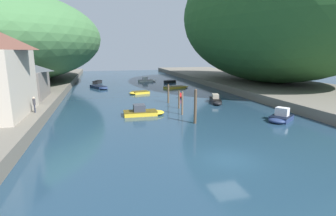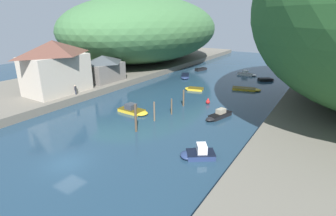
{
  "view_description": "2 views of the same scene",
  "coord_description": "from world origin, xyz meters",
  "px_view_note": "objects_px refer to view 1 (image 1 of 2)",
  "views": [
    {
      "loc": [
        -8.82,
        -16.13,
        7.67
      ],
      "look_at": [
        -0.7,
        14.91,
        0.75
      ],
      "focal_mm": 28.0,
      "sensor_mm": 36.0,
      "label": 1
    },
    {
      "loc": [
        21.14,
        -14.08,
        14.22
      ],
      "look_at": [
        0.91,
        17.7,
        0.87
      ],
      "focal_mm": 28.0,
      "sensor_mm": 36.0,
      "label": 2
    }
  ],
  "objects_px": {
    "boat_red_skiff": "(138,93)",
    "boat_yellow_tender": "(216,100)",
    "boat_open_rowboat": "(147,80)",
    "boat_navy_launch": "(281,117)",
    "boat_mid_channel": "(177,87)",
    "channel_buoy_near": "(181,96)",
    "boat_white_cruiser": "(100,87)",
    "person_on_quay": "(34,103)",
    "boat_cabin_cruiser": "(98,82)",
    "boathouse_shed": "(23,79)",
    "boat_small_dinghy": "(144,112)",
    "boat_near_quay": "(171,81)"
  },
  "relations": [
    {
      "from": "boat_red_skiff",
      "to": "boat_yellow_tender",
      "type": "height_order",
      "value": "boat_yellow_tender"
    },
    {
      "from": "boat_open_rowboat",
      "to": "boat_navy_launch",
      "type": "bearing_deg",
      "value": 8.07
    },
    {
      "from": "boat_mid_channel",
      "to": "channel_buoy_near",
      "type": "xyz_separation_m",
      "value": [
        -3.07,
        -12.32,
        0.21
      ]
    },
    {
      "from": "boat_mid_channel",
      "to": "channel_buoy_near",
      "type": "height_order",
      "value": "channel_buoy_near"
    },
    {
      "from": "boat_white_cruiser",
      "to": "channel_buoy_near",
      "type": "xyz_separation_m",
      "value": [
        13.04,
        -15.58,
        0.13
      ]
    },
    {
      "from": "boat_open_rowboat",
      "to": "person_on_quay",
      "type": "relative_size",
      "value": 2.76
    },
    {
      "from": "boat_open_rowboat",
      "to": "boat_cabin_cruiser",
      "type": "xyz_separation_m",
      "value": [
        -12.36,
        -0.28,
        -0.03
      ]
    },
    {
      "from": "boat_red_skiff",
      "to": "boat_mid_channel",
      "type": "relative_size",
      "value": 0.69
    },
    {
      "from": "boat_open_rowboat",
      "to": "channel_buoy_near",
      "type": "xyz_separation_m",
      "value": [
        1.03,
        -25.98,
        0.03
      ]
    },
    {
      "from": "channel_buoy_near",
      "to": "boathouse_shed",
      "type": "bearing_deg",
      "value": -177.41
    },
    {
      "from": "boathouse_shed",
      "to": "boat_small_dinghy",
      "type": "height_order",
      "value": "boathouse_shed"
    },
    {
      "from": "boat_yellow_tender",
      "to": "person_on_quay",
      "type": "bearing_deg",
      "value": 29.69
    },
    {
      "from": "boathouse_shed",
      "to": "boat_white_cruiser",
      "type": "relative_size",
      "value": 1.37
    },
    {
      "from": "boathouse_shed",
      "to": "boat_yellow_tender",
      "type": "bearing_deg",
      "value": -8.78
    },
    {
      "from": "boat_white_cruiser",
      "to": "boat_navy_launch",
      "type": "bearing_deg",
      "value": 94.47
    },
    {
      "from": "boat_red_skiff",
      "to": "boat_near_quay",
      "type": "bearing_deg",
      "value": -48.02
    },
    {
      "from": "boathouse_shed",
      "to": "boat_open_rowboat",
      "type": "height_order",
      "value": "boathouse_shed"
    },
    {
      "from": "boat_white_cruiser",
      "to": "boat_navy_launch",
      "type": "xyz_separation_m",
      "value": [
        19.49,
        -32.54,
        0.17
      ]
    },
    {
      "from": "channel_buoy_near",
      "to": "boat_red_skiff",
      "type": "bearing_deg",
      "value": 133.03
    },
    {
      "from": "boat_cabin_cruiser",
      "to": "boat_open_rowboat",
      "type": "bearing_deg",
      "value": 21.35
    },
    {
      "from": "boat_mid_channel",
      "to": "boat_navy_launch",
      "type": "xyz_separation_m",
      "value": [
        3.38,
        -29.28,
        0.24
      ]
    },
    {
      "from": "boathouse_shed",
      "to": "boat_navy_launch",
      "type": "distance_m",
      "value": 33.93
    },
    {
      "from": "boat_yellow_tender",
      "to": "person_on_quay",
      "type": "relative_size",
      "value": 3.08
    },
    {
      "from": "boat_white_cruiser",
      "to": "channel_buoy_near",
      "type": "height_order",
      "value": "channel_buoy_near"
    },
    {
      "from": "boat_white_cruiser",
      "to": "boat_cabin_cruiser",
      "type": "bearing_deg",
      "value": -114.47
    },
    {
      "from": "boat_yellow_tender",
      "to": "channel_buoy_near",
      "type": "distance_m",
      "value": 6.59
    },
    {
      "from": "boat_white_cruiser",
      "to": "person_on_quay",
      "type": "bearing_deg",
      "value": 49.07
    },
    {
      "from": "boat_open_rowboat",
      "to": "boat_cabin_cruiser",
      "type": "distance_m",
      "value": 12.36
    },
    {
      "from": "boat_navy_launch",
      "to": "channel_buoy_near",
      "type": "height_order",
      "value": "boat_navy_launch"
    },
    {
      "from": "boat_small_dinghy",
      "to": "boat_white_cruiser",
      "type": "relative_size",
      "value": 0.85
    },
    {
      "from": "boat_open_rowboat",
      "to": "channel_buoy_near",
      "type": "relative_size",
      "value": 4.37
    },
    {
      "from": "boat_navy_launch",
      "to": "boat_small_dinghy",
      "type": "bearing_deg",
      "value": 29.29
    },
    {
      "from": "boat_mid_channel",
      "to": "boat_open_rowboat",
      "type": "bearing_deg",
      "value": -177.42
    },
    {
      "from": "boat_mid_channel",
      "to": "boat_near_quay",
      "type": "distance_m",
      "value": 10.41
    },
    {
      "from": "boat_cabin_cruiser",
      "to": "boat_yellow_tender",
      "type": "bearing_deg",
      "value": -40.69
    },
    {
      "from": "boat_red_skiff",
      "to": "boat_yellow_tender",
      "type": "xyz_separation_m",
      "value": [
        10.12,
        -11.86,
        0.18
      ]
    },
    {
      "from": "boathouse_shed",
      "to": "boat_open_rowboat",
      "type": "xyz_separation_m",
      "value": [
        22.28,
        27.03,
        -3.6
      ]
    },
    {
      "from": "boat_navy_launch",
      "to": "boat_near_quay",
      "type": "bearing_deg",
      "value": -32.34
    },
    {
      "from": "channel_buoy_near",
      "to": "person_on_quay",
      "type": "relative_size",
      "value": 0.63
    },
    {
      "from": "boat_open_rowboat",
      "to": "boat_near_quay",
      "type": "xyz_separation_m",
      "value": [
        5.53,
        -3.34,
        -0.08
      ]
    },
    {
      "from": "boat_mid_channel",
      "to": "boat_open_rowboat",
      "type": "xyz_separation_m",
      "value": [
        -4.1,
        13.66,
        0.18
      ]
    },
    {
      "from": "boat_near_quay",
      "to": "boat_red_skiff",
      "type": "bearing_deg",
      "value": -70.14
    },
    {
      "from": "boat_yellow_tender",
      "to": "boat_cabin_cruiser",
      "type": "bearing_deg",
      "value": -44.74
    },
    {
      "from": "boat_mid_channel",
      "to": "boat_white_cruiser",
      "type": "xyz_separation_m",
      "value": [
        -16.11,
        3.26,
        0.08
      ]
    },
    {
      "from": "boathouse_shed",
      "to": "boat_white_cruiser",
      "type": "distance_m",
      "value": 19.89
    },
    {
      "from": "boathouse_shed",
      "to": "boat_mid_channel",
      "type": "bearing_deg",
      "value": 26.89
    },
    {
      "from": "boat_red_skiff",
      "to": "boat_cabin_cruiser",
      "type": "relative_size",
      "value": 0.95
    },
    {
      "from": "boat_mid_channel",
      "to": "boat_yellow_tender",
      "type": "distance_m",
      "value": 17.61
    },
    {
      "from": "boat_mid_channel",
      "to": "channel_buoy_near",
      "type": "distance_m",
      "value": 12.7
    },
    {
      "from": "boat_mid_channel",
      "to": "boat_white_cruiser",
      "type": "relative_size",
      "value": 0.98
    }
  ]
}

